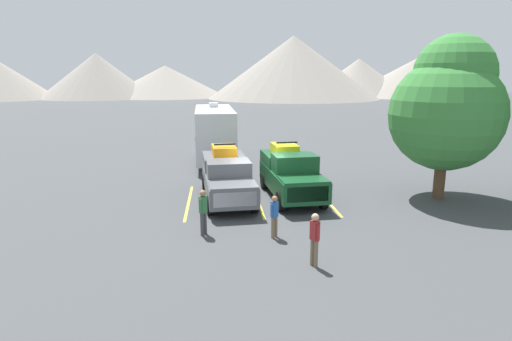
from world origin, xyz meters
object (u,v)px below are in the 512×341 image
object	(u,v)px
camper_trailer_a	(215,132)
person_c	(274,214)
pickup_truck_b	(290,173)
pickup_truck_a	(227,175)
person_b	(203,209)
person_a	(315,236)

from	to	relation	value
camper_trailer_a	person_c	bearing A→B (deg)	-80.95
pickup_truck_b	pickup_truck_a	bearing A→B (deg)	-178.94
person_b	person_c	xyz separation A→B (m)	(2.53, -0.50, -0.08)
person_b	camper_trailer_a	bearing A→B (deg)	88.27
pickup_truck_a	camper_trailer_a	world-z (taller)	camper_trailer_a
pickup_truck_b	person_a	size ratio (longest dim) A/B	3.30
pickup_truck_a	person_a	size ratio (longest dim) A/B	3.50
pickup_truck_b	person_b	bearing A→B (deg)	-130.77
person_c	camper_trailer_a	bearing A→B (deg)	99.05
person_b	person_c	world-z (taller)	person_b
pickup_truck_b	person_b	size ratio (longest dim) A/B	3.28
person_a	person_c	size ratio (longest dim) A/B	1.08
pickup_truck_a	person_b	distance (m)	4.68
person_b	person_c	bearing A→B (deg)	-11.10
pickup_truck_b	person_a	world-z (taller)	pickup_truck_b
pickup_truck_b	camper_trailer_a	bearing A→B (deg)	113.44
person_a	person_b	bearing A→B (deg)	139.56
person_a	person_b	distance (m)	4.50
pickup_truck_a	pickup_truck_b	size ratio (longest dim) A/B	1.06
pickup_truck_a	person_b	xyz separation A→B (m)	(-0.97, -4.58, -0.15)
camper_trailer_a	person_b	xyz separation A→B (m)	(-0.39, -12.94, -1.08)
pickup_truck_b	camper_trailer_a	distance (m)	9.10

